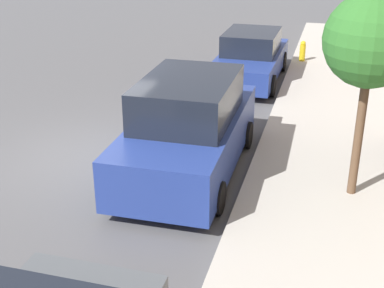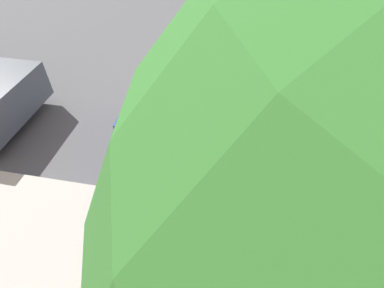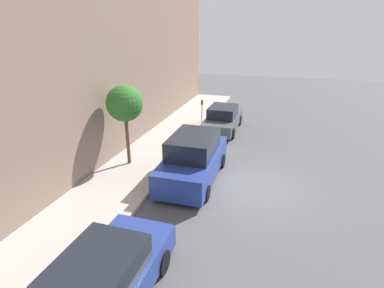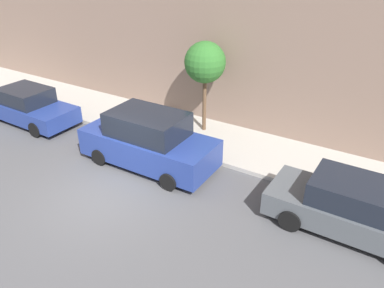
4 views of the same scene
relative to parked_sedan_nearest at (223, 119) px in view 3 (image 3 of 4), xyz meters
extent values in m
plane|color=#515154|center=(-2.37, 6.76, -0.73)|extent=(60.00, 60.00, 0.00)
cube|color=#B2ADA3|center=(2.65, 6.76, -0.65)|extent=(3.03, 32.00, 0.15)
cube|color=#4C5156|center=(0.00, -0.03, -0.17)|extent=(1.84, 4.51, 0.68)
cube|color=black|center=(0.00, 0.07, 0.49)|extent=(1.60, 2.11, 0.64)
cylinder|color=black|center=(-0.85, 1.37, -0.41)|extent=(0.22, 0.63, 0.63)
cylinder|color=black|center=(0.85, 1.37, -0.41)|extent=(0.22, 0.63, 0.63)
cylinder|color=black|center=(-0.85, -1.42, -0.41)|extent=(0.22, 0.63, 0.63)
cylinder|color=black|center=(0.85, -1.42, -0.41)|extent=(0.22, 0.63, 0.63)
cube|color=navy|center=(-0.09, 6.76, -0.03)|extent=(2.01, 4.82, 0.96)
cube|color=black|center=(-0.09, 6.76, 0.85)|extent=(1.75, 2.62, 0.80)
cylinder|color=black|center=(-1.02, 8.24, -0.42)|extent=(0.22, 0.60, 0.60)
cylinder|color=black|center=(0.84, 8.24, -0.42)|extent=(0.22, 0.60, 0.60)
cylinder|color=black|center=(-1.02, 5.27, -0.42)|extent=(0.22, 0.60, 0.60)
cylinder|color=black|center=(0.84, 5.27, -0.42)|extent=(0.22, 0.60, 0.60)
cube|color=black|center=(0.05, 13.51, 0.49)|extent=(1.61, 2.12, 0.64)
cylinder|color=black|center=(-0.80, 12.01, -0.41)|extent=(0.22, 0.64, 0.64)
cylinder|color=black|center=(0.90, 12.01, -0.41)|extent=(0.22, 0.64, 0.64)
cylinder|color=#ADADB2|center=(1.58, -0.86, 0.01)|extent=(0.07, 0.07, 1.17)
cube|color=#2D2D33|center=(1.58, -0.86, 0.74)|extent=(0.11, 0.15, 0.28)
cube|color=red|center=(1.58, -0.86, 0.90)|extent=(0.04, 0.09, 0.05)
cylinder|color=brown|center=(3.13, 6.39, 0.62)|extent=(0.16, 0.16, 2.40)
sphere|color=#2D6B28|center=(3.13, 6.39, 2.26)|extent=(1.60, 1.60, 1.60)
camera|label=1|loc=(2.58, -2.78, 4.21)|focal=50.00mm
camera|label=2|loc=(3.57, 5.88, 2.92)|focal=28.00mm
camera|label=3|loc=(-3.33, 17.70, 5.34)|focal=28.00mm
camera|label=4|loc=(-9.06, -0.57, 6.20)|focal=35.00mm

